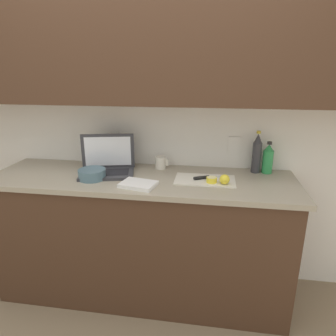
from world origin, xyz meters
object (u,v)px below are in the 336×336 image
knife (206,177)px  paper_towel_roll (97,152)px  cutting_board (205,180)px  bowl_white (92,174)px  measuring_cup (161,163)px  lemon_half_cut (212,180)px  bottle_oil_tall (268,159)px  lemon_whole_beside (225,179)px  bottle_green_soda (257,154)px  laptop (107,164)px

knife → paper_towel_roll: 0.86m
cutting_board → bowl_white: (-0.76, -0.08, 0.03)m
measuring_cup → paper_towel_roll: bearing=-178.3°
knife → lemon_half_cut: (0.04, -0.06, 0.01)m
cutting_board → bottle_oil_tall: (0.43, 0.23, 0.10)m
lemon_whole_beside → bottle_oil_tall: bottle_oil_tall is taller
lemon_half_cut → measuring_cup: size_ratio=0.68×
bottle_green_soda → bottle_oil_tall: bearing=0.0°
cutting_board → lemon_half_cut: bearing=-47.0°
knife → paper_towel_roll: (-0.83, 0.18, 0.10)m
cutting_board → bottle_green_soda: bottle_green_soda is taller
lemon_whole_beside → bowl_white: size_ratio=0.35×
cutting_board → paper_towel_roll: bearing=166.4°
lemon_whole_beside → measuring_cup: (-0.46, 0.28, 0.00)m
cutting_board → knife: (0.00, 0.02, 0.01)m
lemon_half_cut → bowl_white: 0.80m
lemon_half_cut → measuring_cup: 0.46m
cutting_board → bottle_oil_tall: bearing=28.1°
knife → bowl_white: 0.77m
lemon_whole_beside → bowl_white: bearing=-179.0°
bottle_green_soda → knife: bearing=-148.4°
lemon_half_cut → measuring_cup: bearing=145.6°
bottle_green_soda → lemon_whole_beside: bearing=-127.3°
bowl_white → paper_towel_roll: bearing=104.2°
cutting_board → bowl_white: bowl_white is taller
lemon_whole_beside → lemon_half_cut: bearing=166.6°
lemon_half_cut → laptop: bearing=172.0°
laptop → bottle_oil_tall: 1.14m
lemon_half_cut → paper_towel_roll: bearing=164.2°
measuring_cup → bowl_white: (-0.42, -0.30, -0.01)m
knife → bowl_white: (-0.76, -0.10, 0.02)m
laptop → bottle_oil_tall: size_ratio=1.85×
cutting_board → lemon_whole_beside: (0.13, -0.07, 0.04)m
knife → bottle_oil_tall: bottle_oil_tall is taller
laptop → bottle_oil_tall: (1.13, 0.17, 0.04)m
laptop → bowl_white: laptop is taller
bottle_green_soda → bottle_oil_tall: (0.08, 0.00, -0.04)m
lemon_half_cut → lemon_whole_beside: size_ratio=1.06×
lemon_whole_beside → laptop: bearing=171.4°
laptop → bowl_white: (-0.06, -0.14, -0.03)m
paper_towel_roll → bowl_white: bearing=-75.8°
laptop → lemon_whole_beside: laptop is taller
bottle_oil_tall → paper_towel_roll: (-1.26, -0.03, 0.01)m
cutting_board → lemon_half_cut: size_ratio=5.84×
lemon_whole_beside → bottle_green_soda: (0.23, 0.30, 0.10)m
cutting_board → bottle_green_soda: (0.35, 0.23, 0.14)m
lemon_whole_beside → paper_towel_roll: 1.00m
bottle_oil_tall → paper_towel_roll: size_ratio=1.00×
lemon_half_cut → bottle_green_soda: 0.43m
measuring_cup → bowl_white: 0.51m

